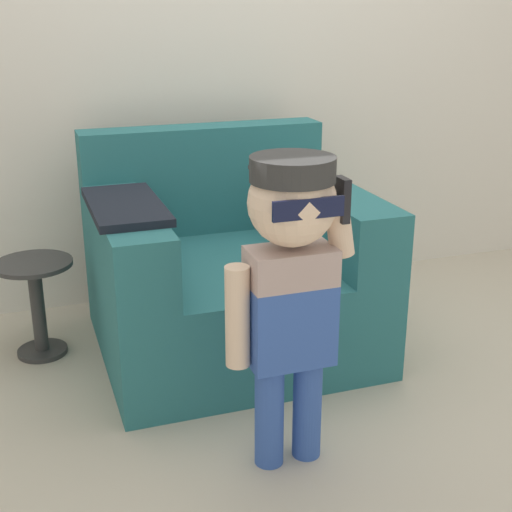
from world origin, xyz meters
name	(u,v)px	position (x,y,z in m)	size (l,w,h in m)	color
ground_plane	(282,342)	(0.00, 0.00, 0.00)	(10.00, 10.00, 0.00)	#BCB29E
wall_back	(229,25)	(0.00, 0.74, 1.30)	(10.00, 0.05, 2.60)	silver
armchair	(228,273)	(-0.22, 0.08, 0.32)	(1.11, 1.01, 0.88)	#286B70
person_child	(290,267)	(-0.29, -0.79, 0.66)	(0.41, 0.30, 0.99)	#3356AD
side_table	(37,298)	(-1.00, 0.23, 0.25)	(0.32, 0.32, 0.41)	#333333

